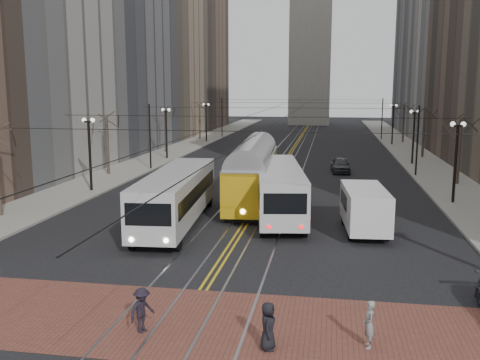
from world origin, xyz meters
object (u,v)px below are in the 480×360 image
(streetcar, at_px, (253,177))
(sedan_grey, at_px, (340,165))
(cargo_van, at_px, (365,210))
(pedestrian_d, at_px, (142,310))
(rear_bus, at_px, (279,191))
(transit_bus, at_px, (177,198))
(pedestrian_b, at_px, (369,324))
(pedestrian_a, at_px, (268,326))

(streetcar, bearing_deg, sedan_grey, 62.72)
(cargo_van, height_order, pedestrian_d, cargo_van)
(streetcar, relative_size, rear_bus, 1.20)
(streetcar, bearing_deg, rear_bus, -65.78)
(transit_bus, relative_size, pedestrian_d, 8.26)
(cargo_van, bearing_deg, pedestrian_b, -97.14)
(transit_bus, relative_size, streetcar, 0.87)
(sedan_grey, distance_m, pedestrian_b, 36.36)
(rear_bus, bearing_deg, pedestrian_a, -94.10)
(rear_bus, distance_m, cargo_van, 6.12)
(pedestrian_a, bearing_deg, sedan_grey, -5.80)
(pedestrian_a, height_order, pedestrian_b, pedestrian_a)
(cargo_van, relative_size, sedan_grey, 1.36)
(cargo_van, bearing_deg, pedestrian_a, -108.91)
(streetcar, height_order, pedestrian_b, streetcar)
(transit_bus, xyz_separation_m, pedestrian_a, (7.28, -14.71, -0.83))
(sedan_grey, bearing_deg, pedestrian_b, -93.43)
(transit_bus, height_order, cargo_van, transit_bus)
(transit_bus, xyz_separation_m, pedestrian_b, (10.43, -14.05, -0.83))
(transit_bus, distance_m, rear_bus, 6.71)
(sedan_grey, bearing_deg, pedestrian_a, -98.31)
(rear_bus, distance_m, pedestrian_b, 17.91)
(transit_bus, bearing_deg, streetcar, 60.88)
(sedan_grey, height_order, pedestrian_d, pedestrian_d)
(pedestrian_a, height_order, pedestrian_d, pedestrian_d)
(pedestrian_a, bearing_deg, rear_bus, 3.00)
(transit_bus, height_order, pedestrian_a, transit_bus)
(sedan_grey, xyz_separation_m, pedestrian_b, (0.37, -36.35, 0.06))
(cargo_van, relative_size, pedestrian_a, 3.75)
(rear_bus, bearing_deg, cargo_van, -39.99)
(cargo_van, distance_m, pedestrian_d, 16.45)
(transit_bus, bearing_deg, cargo_van, -3.78)
(rear_bus, relative_size, cargo_van, 2.13)
(pedestrian_a, bearing_deg, cargo_van, -15.94)
(rear_bus, xyz_separation_m, pedestrian_d, (-2.93, -17.46, -0.82))
(pedestrian_a, xyz_separation_m, pedestrian_d, (-4.34, 0.49, 0.01))
(cargo_van, distance_m, sedan_grey, 22.27)
(sedan_grey, height_order, pedestrian_b, pedestrian_b)
(pedestrian_a, relative_size, pedestrian_b, 1.00)
(pedestrian_b, distance_m, pedestrian_d, 7.49)
(pedestrian_d, bearing_deg, streetcar, 26.73)
(transit_bus, height_order, streetcar, streetcar)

